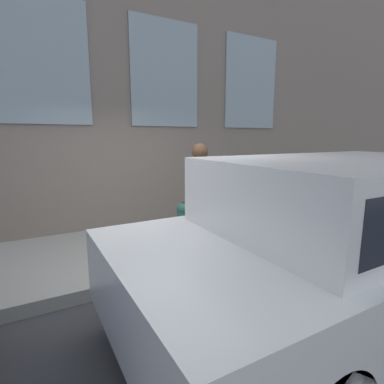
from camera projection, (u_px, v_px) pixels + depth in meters
ground_plane at (165, 283)px, 3.98m from camera, size 80.00×80.00×0.00m
sidewalk at (137, 249)px, 4.96m from camera, size 2.33×60.00×0.17m
fire_hydrant at (184, 227)px, 4.55m from camera, size 0.29×0.41×0.78m
person at (200, 184)px, 4.86m from camera, size 0.40×0.26×1.65m
parked_truck_white_near at (344, 228)px, 3.08m from camera, size 2.09×4.65×1.71m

